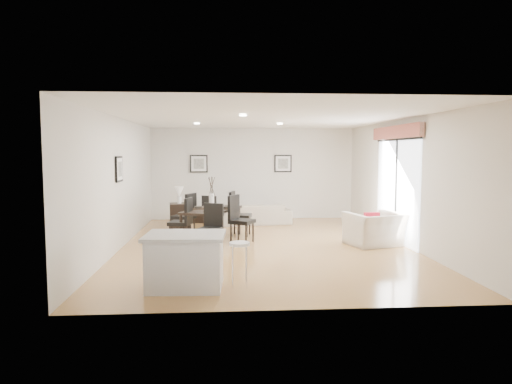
{
  "coord_description": "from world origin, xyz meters",
  "views": [
    {
      "loc": [
        -0.85,
        -9.56,
        1.99
      ],
      "look_at": [
        -0.16,
        0.4,
        1.12
      ],
      "focal_mm": 32.0,
      "sensor_mm": 36.0,
      "label": 1
    }
  ],
  "objects": [
    {
      "name": "dining_chair_wfar",
      "position": [
        -1.74,
        1.17,
        0.57
      ],
      "size": [
        0.61,
        0.61,
        1.03
      ],
      "rotation": [
        0.0,
        0.0,
        -2.0
      ],
      "color": "black",
      "rests_on": "ground"
    },
    {
      "name": "armchair",
      "position": [
        2.34,
        -0.15,
        0.35
      ],
      "size": [
        1.31,
        1.22,
        0.71
      ],
      "primitive_type": "imported",
      "rotation": [
        0.0,
        0.0,
        3.43
      ],
      "color": "beige",
      "rests_on": "ground"
    },
    {
      "name": "vase",
      "position": [
        -1.14,
        0.79,
        1.01
      ],
      "size": [
        0.95,
        1.46,
        0.74
      ],
      "color": "white",
      "rests_on": "dining_table"
    },
    {
      "name": "sofa",
      "position": [
        0.01,
        2.94,
        0.28
      ],
      "size": [
        2.01,
        1.01,
        0.56
      ],
      "primitive_type": "imported",
      "rotation": [
        0.0,
        0.0,
        3.28
      ],
      "color": "#A29683",
      "rests_on": "ground"
    },
    {
      "name": "framed_print_back_right",
      "position": [
        0.9,
        3.97,
        1.65
      ],
      "size": [
        0.52,
        0.04,
        0.52
      ],
      "color": "black",
      "rests_on": "wall_back"
    },
    {
      "name": "framed_print_left_wall",
      "position": [
        -2.97,
        -0.2,
        1.65
      ],
      "size": [
        0.04,
        0.52,
        0.52
      ],
      "rotation": [
        0.0,
        0.0,
        1.57
      ],
      "color": "black",
      "rests_on": "wall_left"
    },
    {
      "name": "kitchen_island",
      "position": [
        -1.43,
        -2.95,
        0.41
      ],
      "size": [
        1.19,
        0.95,
        0.8
      ],
      "rotation": [
        0.0,
        0.0,
        -0.06
      ],
      "color": "silver",
      "rests_on": "ground"
    },
    {
      "name": "dining_chair_efar",
      "position": [
        -0.56,
        1.23,
        0.59
      ],
      "size": [
        0.57,
        0.57,
        1.05
      ],
      "rotation": [
        0.0,
        0.0,
        1.35
      ],
      "color": "black",
      "rests_on": "ground"
    },
    {
      "name": "dining_chair_enear",
      "position": [
        -0.55,
        0.41,
        0.58
      ],
      "size": [
        0.63,
        0.63,
        1.04
      ],
      "rotation": [
        0.0,
        0.0,
        1.08
      ],
      "color": "black",
      "rests_on": "ground"
    },
    {
      "name": "side_table",
      "position": [
        -2.02,
        2.32,
        0.33
      ],
      "size": [
        0.56,
        0.56,
        0.66
      ],
      "primitive_type": "cube",
      "rotation": [
        0.0,
        0.0,
        0.13
      ],
      "color": "black",
      "rests_on": "ground"
    },
    {
      "name": "sliding_door",
      "position": [
        2.96,
        0.3,
        1.66
      ],
      "size": [
        0.12,
        2.7,
        2.57
      ],
      "color": "white",
      "rests_on": "wall_right"
    },
    {
      "name": "ceiling",
      "position": [
        0.0,
        0.0,
        2.7
      ],
      "size": [
        6.0,
        8.0,
        0.02
      ],
      "primitive_type": "cube",
      "color": "white",
      "rests_on": "wall_back"
    },
    {
      "name": "wall_right",
      "position": [
        3.0,
        0.0,
        1.35
      ],
      "size": [
        0.04,
        8.0,
        2.7
      ],
      "primitive_type": "cube",
      "color": "silver",
      "rests_on": "ground"
    },
    {
      "name": "dining_chair_head",
      "position": [
        -1.11,
        -0.26,
        0.52
      ],
      "size": [
        0.55,
        0.55,
        0.94
      ],
      "rotation": [
        0.0,
        0.0,
        -0.38
      ],
      "color": "black",
      "rests_on": "ground"
    },
    {
      "name": "ground",
      "position": [
        0.0,
        0.0,
        0.0
      ],
      "size": [
        8.0,
        8.0,
        0.0
      ],
      "primitive_type": "plane",
      "color": "#B28149",
      "rests_on": "ground"
    },
    {
      "name": "coffee_table",
      "position": [
        -1.08,
        3.37,
        0.21
      ],
      "size": [
        1.2,
        0.9,
        0.43
      ],
      "primitive_type": "cube",
      "rotation": [
        0.0,
        0.0,
        -0.27
      ],
      "color": "black",
      "rests_on": "ground"
    },
    {
      "name": "dining_table",
      "position": [
        -1.14,
        0.79,
        0.63
      ],
      "size": [
        1.43,
        1.88,
        0.7
      ],
      "rotation": [
        0.0,
        0.0,
        -0.4
      ],
      "color": "black",
      "rests_on": "ground"
    },
    {
      "name": "cushion",
      "position": [
        2.24,
        -0.25,
        0.56
      ],
      "size": [
        0.33,
        0.13,
        0.32
      ],
      "primitive_type": "cube",
      "rotation": [
        0.0,
        0.0,
        3.24
      ],
      "color": "#AE1627",
      "rests_on": "armchair"
    },
    {
      "name": "dining_chair_foot",
      "position": [
        -1.18,
        1.85,
        0.51
      ],
      "size": [
        0.56,
        0.56,
        0.91
      ],
      "rotation": [
        0.0,
        0.0,
        2.6
      ],
      "color": "black",
      "rests_on": "ground"
    },
    {
      "name": "framed_print_back_left",
      "position": [
        -1.6,
        3.97,
        1.65
      ],
      "size": [
        0.52,
        0.04,
        0.52
      ],
      "color": "black",
      "rests_on": "wall_back"
    },
    {
      "name": "wall_front",
      "position": [
        0.0,
        -4.0,
        1.35
      ],
      "size": [
        6.0,
        0.04,
        2.7
      ],
      "primitive_type": "cube",
      "color": "silver",
      "rests_on": "ground"
    },
    {
      "name": "bar_stool",
      "position": [
        -0.64,
        -2.95,
        0.57
      ],
      "size": [
        0.3,
        0.3,
        0.67
      ],
      "color": "white",
      "rests_on": "ground"
    },
    {
      "name": "wall_back",
      "position": [
        0.0,
        4.0,
        1.35
      ],
      "size": [
        6.0,
        0.04,
        2.7
      ],
      "primitive_type": "cube",
      "color": "silver",
      "rests_on": "ground"
    },
    {
      "name": "table_lamp",
      "position": [
        -2.02,
        2.32,
        0.95
      ],
      "size": [
        0.23,
        0.23,
        0.43
      ],
      "color": "white",
      "rests_on": "side_table"
    },
    {
      "name": "dining_chair_wnear",
      "position": [
        -1.73,
        0.35,
        0.56
      ],
      "size": [
        0.54,
        0.54,
        1.0
      ],
      "rotation": [
        0.0,
        0.0,
        -1.79
      ],
      "color": "black",
      "rests_on": "ground"
    },
    {
      "name": "wall_left",
      "position": [
        -3.0,
        0.0,
        1.35
      ],
      "size": [
        0.04,
        8.0,
        2.7
      ],
      "primitive_type": "cube",
      "color": "silver",
      "rests_on": "ground"
    },
    {
      "name": "courtyard_plant_b",
      "position": [
        5.57,
        1.07,
        0.3
      ],
      "size": [
        0.42,
        0.42,
        0.6
      ],
      "primitive_type": "imported",
      "rotation": [
        0.0,
        0.0,
        0.3
      ],
      "color": "#3A632A",
      "rests_on": "ground"
    }
  ]
}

